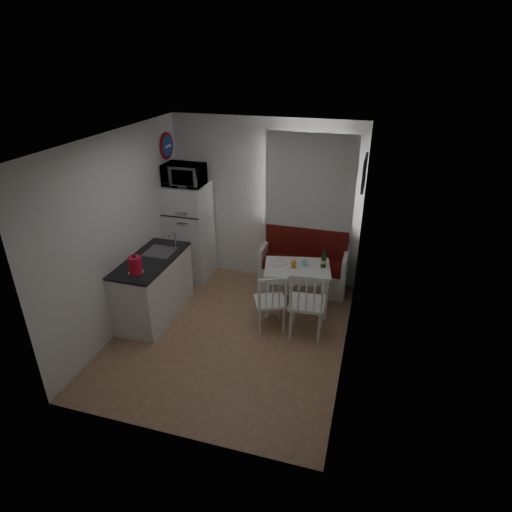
{
  "coord_description": "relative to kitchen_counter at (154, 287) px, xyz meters",
  "views": [
    {
      "loc": [
        1.64,
        -4.46,
        3.51
      ],
      "look_at": [
        0.21,
        0.5,
        0.97
      ],
      "focal_mm": 30.0,
      "sensor_mm": 36.0,
      "label": 1
    }
  ],
  "objects": [
    {
      "name": "kitchen_counter",
      "position": [
        0.0,
        0.0,
        0.0
      ],
      "size": [
        0.62,
        1.32,
        1.16
      ],
      "color": "white",
      "rests_on": "floor"
    },
    {
      "name": "drinking_glass_orange",
      "position": [
        1.86,
        0.67,
        0.29
      ],
      "size": [
        0.07,
        0.07,
        0.11
      ],
      "primitive_type": "cylinder",
      "color": "orange",
      "rests_on": "dining_table"
    },
    {
      "name": "drinking_glass_blue",
      "position": [
        1.99,
        0.77,
        0.29
      ],
      "size": [
        0.06,
        0.06,
        0.1
      ],
      "primitive_type": "cylinder",
      "color": "#90E0F5",
      "rests_on": "dining_table"
    },
    {
      "name": "microwave",
      "position": [
        0.02,
        1.19,
        1.3
      ],
      "size": [
        0.6,
        0.4,
        0.33
      ],
      "primitive_type": "imported",
      "color": "white",
      "rests_on": "fridge"
    },
    {
      "name": "wall_back",
      "position": [
        1.2,
        1.59,
        0.84
      ],
      "size": [
        3.0,
        0.02,
        2.6
      ],
      "primitive_type": "cube",
      "color": "white",
      "rests_on": "floor"
    },
    {
      "name": "bench",
      "position": [
        1.89,
        1.36,
        -0.13
      ],
      "size": [
        1.37,
        0.53,
        0.98
      ],
      "color": "white",
      "rests_on": "floor"
    },
    {
      "name": "floor",
      "position": [
        1.2,
        -0.16,
        -0.46
      ],
      "size": [
        3.0,
        3.5,
        0.02
      ],
      "primitive_type": "cube",
      "color": "#8F704C",
      "rests_on": "ground"
    },
    {
      "name": "plate",
      "position": [
        1.61,
        0.74,
        0.24
      ],
      "size": [
        0.25,
        0.25,
        0.02
      ],
      "primitive_type": "cylinder",
      "color": "white",
      "rests_on": "dining_table"
    },
    {
      "name": "wine_bottle",
      "position": [
        2.26,
        0.82,
        0.38
      ],
      "size": [
        0.07,
        0.07,
        0.29
      ],
      "primitive_type": null,
      "color": "#123817",
      "rests_on": "dining_table"
    },
    {
      "name": "wall_right",
      "position": [
        2.7,
        -0.16,
        0.84
      ],
      "size": [
        0.02,
        3.5,
        2.6
      ],
      "primitive_type": "cube",
      "color": "white",
      "rests_on": "floor"
    },
    {
      "name": "chair_left",
      "position": [
        1.66,
        0.06,
        0.08
      ],
      "size": [
        0.53,
        0.53,
        0.46
      ],
      "rotation": [
        0.0,
        0.0,
        0.42
      ],
      "color": "white",
      "rests_on": "floor"
    },
    {
      "name": "dining_table",
      "position": [
        1.91,
        0.72,
        0.16
      ],
      "size": [
        1.03,
        0.82,
        0.69
      ],
      "rotation": [
        0.0,
        0.0,
        0.2
      ],
      "color": "white",
      "rests_on": "floor"
    },
    {
      "name": "window",
      "position": [
        1.9,
        1.56,
        1.17
      ],
      "size": [
        1.22,
        0.06,
        1.47
      ],
      "primitive_type": "cube",
      "color": "white",
      "rests_on": "wall_back"
    },
    {
      "name": "picture_frame",
      "position": [
        2.67,
        0.94,
        1.59
      ],
      "size": [
        0.04,
        0.52,
        0.42
      ],
      "primitive_type": "cube",
      "color": "black",
      "rests_on": "wall_right"
    },
    {
      "name": "chair_right",
      "position": [
        2.16,
        0.05,
        0.15
      ],
      "size": [
        0.49,
        0.47,
        0.53
      ],
      "rotation": [
        0.0,
        0.0,
        0.07
      ],
      "color": "white",
      "rests_on": "floor"
    },
    {
      "name": "wall_front",
      "position": [
        1.2,
        -1.91,
        0.84
      ],
      "size": [
        3.0,
        0.02,
        2.6
      ],
      "primitive_type": "cube",
      "color": "white",
      "rests_on": "floor"
    },
    {
      "name": "fridge",
      "position": [
        0.02,
        1.24,
        0.34
      ],
      "size": [
        0.64,
        0.64,
        1.59
      ],
      "primitive_type": "cube",
      "color": "white",
      "rests_on": "floor"
    },
    {
      "name": "wall_left",
      "position": [
        -0.3,
        -0.16,
        0.84
      ],
      "size": [
        0.02,
        3.5,
        2.6
      ],
      "primitive_type": "cube",
      "color": "white",
      "rests_on": "floor"
    },
    {
      "name": "wall_sign",
      "position": [
        -0.27,
        1.29,
        1.69
      ],
      "size": [
        0.03,
        0.4,
        0.4
      ],
      "primitive_type": "cylinder",
      "rotation": [
        0.0,
        1.57,
        0.0
      ],
      "color": "#193E99",
      "rests_on": "wall_left"
    },
    {
      "name": "kettle",
      "position": [
        0.05,
        -0.45,
        0.58
      ],
      "size": [
        0.2,
        0.2,
        0.27
      ],
      "primitive_type": "cylinder",
      "color": "red",
      "rests_on": "kitchen_counter"
    },
    {
      "name": "curtain",
      "position": [
        1.9,
        1.49,
        1.22
      ],
      "size": [
        1.35,
        0.02,
        1.5
      ],
      "primitive_type": "cube",
      "color": "white",
      "rests_on": "wall_back"
    },
    {
      "name": "ceiling",
      "position": [
        1.2,
        -0.16,
        2.14
      ],
      "size": [
        3.0,
        3.5,
        0.02
      ],
      "primitive_type": "cube",
      "color": "white",
      "rests_on": "wall_back"
    }
  ]
}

